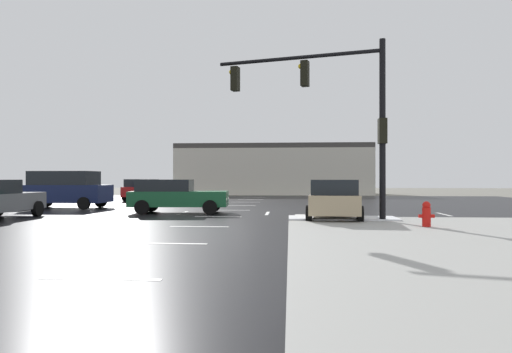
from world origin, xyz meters
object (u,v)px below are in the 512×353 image
at_px(traffic_signal_mast, 334,102).
at_px(sedan_green, 176,195).
at_px(fire_hydrant, 426,214).
at_px(sedan_red, 145,189).
at_px(suv_navy, 64,189).
at_px(sedan_tan, 334,199).

height_order(traffic_signal_mast, sedan_green, traffic_signal_mast).
bearing_deg(fire_hydrant, sedan_green, 146.19).
relative_size(fire_hydrant, sedan_red, 0.17).
relative_size(traffic_signal_mast, sedan_red, 1.39).
distance_m(sedan_green, suv_navy, 7.63).
height_order(sedan_red, suv_navy, suv_navy).
bearing_deg(traffic_signal_mast, fire_hydrant, 152.62).
bearing_deg(traffic_signal_mast, sedan_red, -37.71).
bearing_deg(sedan_tan, traffic_signal_mast, -179.84).
bearing_deg(sedan_green, fire_hydrant, -37.78).
relative_size(fire_hydrant, suv_navy, 0.16).
distance_m(sedan_green, sedan_red, 13.12).
relative_size(sedan_green, suv_navy, 0.95).
xyz_separation_m(traffic_signal_mast, sedan_tan, (0.06, 0.81, -3.63)).
distance_m(traffic_signal_mast, fire_hydrant, 5.30).
distance_m(sedan_green, sedan_tan, 7.76).
relative_size(traffic_signal_mast, sedan_tan, 1.40).
xyz_separation_m(traffic_signal_mast, sedan_green, (-6.98, 4.07, -3.63)).
xyz_separation_m(traffic_signal_mast, suv_navy, (-13.97, 7.13, -3.40)).
height_order(fire_hydrant, sedan_green, sedan_green).
bearing_deg(fire_hydrant, traffic_signal_mast, 138.01).
bearing_deg(suv_navy, sedan_tan, 158.04).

